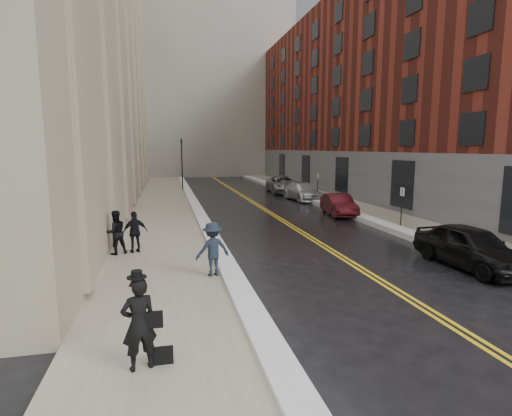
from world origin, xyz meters
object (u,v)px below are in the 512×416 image
car_silver_far (283,184)px  pedestrian_c (135,232)px  car_silver_near (302,191)px  pedestrian_main (139,324)px  pedestrian_b (213,249)px  car_maroon (339,205)px  pedestrian_a (115,232)px  car_black (471,247)px

car_silver_far → pedestrian_c: pedestrian_c is taller
car_silver_near → pedestrian_c: bearing=-133.9°
pedestrian_main → pedestrian_c: bearing=-102.7°
car_silver_far → pedestrian_b: (-9.60, -24.13, 0.24)m
car_maroon → car_silver_far: (0.28, 13.29, 0.11)m
car_maroon → car_silver_near: bearing=95.7°
car_maroon → pedestrian_c: bearing=-141.4°
car_silver_far → pedestrian_c: size_ratio=3.43×
pedestrian_b → pedestrian_c: pedestrian_b is taller
car_silver_near → car_silver_far: bearing=85.1°
pedestrian_main → pedestrian_a: size_ratio=1.03×
car_silver_far → pedestrian_c: (-12.27, -20.54, 0.19)m
pedestrian_c → pedestrian_b: bearing=108.8°
pedestrian_a → car_silver_near: bearing=-154.8°
car_black → car_maroon: 11.55m
car_silver_near → pedestrian_a: pedestrian_a is taller
car_maroon → pedestrian_a: (-12.72, -7.35, 0.33)m
car_silver_far → pedestrian_b: bearing=-107.7°
car_black → pedestrian_main: (-11.18, -4.58, 0.27)m
pedestrian_main → pedestrian_a: (-1.42, 8.77, -0.03)m
pedestrian_main → pedestrian_c: (-0.69, 8.88, -0.07)m
car_silver_far → pedestrian_main: (-11.58, -29.42, 0.26)m
car_maroon → pedestrian_b: bearing=-123.2°
car_silver_near → pedestrian_c: pedestrian_c is taller
car_black → pedestrian_a: pedestrian_a is taller
car_maroon → pedestrian_b: size_ratio=2.35×
car_black → pedestrian_c: size_ratio=2.74×
car_silver_near → car_silver_far: size_ratio=0.88×
pedestrian_main → car_silver_far: bearing=-128.6°
pedestrian_b → pedestrian_a: bearing=-60.3°
pedestrian_main → pedestrian_b: size_ratio=1.02×
pedestrian_main → pedestrian_b: (1.98, 5.29, -0.02)m
car_maroon → pedestrian_c: size_ratio=2.49×
car_maroon → pedestrian_b: (-9.32, -10.83, 0.35)m
car_maroon → car_silver_far: car_silver_far is taller
pedestrian_b → car_silver_far: bearing=-126.3°
car_maroon → pedestrian_a: bearing=-142.5°
car_silver_far → pedestrian_b: size_ratio=3.24×
car_silver_far → pedestrian_c: bearing=-116.9°
car_silver_far → pedestrian_a: size_ratio=3.29×
car_black → car_silver_far: (0.41, 24.84, 0.02)m
car_black → pedestrian_b: 9.23m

